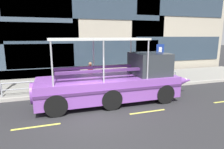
# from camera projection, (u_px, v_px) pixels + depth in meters

# --- Properties ---
(ground_plane) EXTENTS (120.00, 120.00, 0.00)m
(ground_plane) POSITION_uv_depth(u_px,v_px,m) (95.00, 115.00, 8.46)
(ground_plane) COLOR #2B2B2D
(sidewalk) EXTENTS (32.00, 4.80, 0.18)m
(sidewalk) POSITION_uv_depth(u_px,v_px,m) (78.00, 83.00, 13.66)
(sidewalk) COLOR gray
(sidewalk) RESTS_ON ground_plane
(curb_edge) EXTENTS (32.00, 0.18, 0.18)m
(curb_edge) POSITION_uv_depth(u_px,v_px,m) (83.00, 93.00, 11.34)
(curb_edge) COLOR #B2ADA3
(curb_edge) RESTS_ON ground_plane
(lane_centreline) EXTENTS (25.80, 0.12, 0.01)m
(lane_centreline) POSITION_uv_depth(u_px,v_px,m) (97.00, 119.00, 8.05)
(lane_centreline) COLOR #DBD64C
(lane_centreline) RESTS_ON ground_plane
(curb_guardrail) EXTENTS (11.14, 0.09, 0.77)m
(curb_guardrail) POSITION_uv_depth(u_px,v_px,m) (100.00, 80.00, 11.88)
(curb_guardrail) COLOR #9EA0A8
(curb_guardrail) RESTS_ON sidewalk
(parking_sign) EXTENTS (0.60, 0.12, 2.70)m
(parking_sign) POSITION_uv_depth(u_px,v_px,m) (160.00, 57.00, 13.36)
(parking_sign) COLOR #4C4F54
(parking_sign) RESTS_ON sidewalk
(duck_tour_boat) EXTENTS (9.01, 2.47, 3.34)m
(duck_tour_boat) POSITION_uv_depth(u_px,v_px,m) (118.00, 81.00, 10.06)
(duck_tour_boat) COLOR purple
(duck_tour_boat) RESTS_ON ground_plane
(pedestrian_near_bow) EXTENTS (0.47, 0.30, 1.74)m
(pedestrian_near_bow) POSITION_uv_depth(u_px,v_px,m) (139.00, 67.00, 13.90)
(pedestrian_near_bow) COLOR black
(pedestrian_near_bow) RESTS_ON sidewalk
(pedestrian_mid_left) EXTENTS (0.30, 0.42, 1.62)m
(pedestrian_mid_left) POSITION_uv_depth(u_px,v_px,m) (90.00, 72.00, 12.25)
(pedestrian_mid_left) COLOR black
(pedestrian_mid_left) RESTS_ON sidewalk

